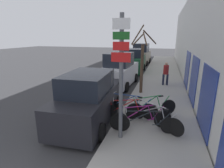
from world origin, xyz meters
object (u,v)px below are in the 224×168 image
object	(u,v)px
bicycle_4	(129,107)
bicycle_5	(151,108)
signpost	(121,75)
parked_car_1	(120,71)
parked_car_2	(134,62)
street_tree	(142,62)
bicycle_3	(129,110)
parked_car_0	(89,99)
bicycle_0	(145,123)
bicycle_1	(141,119)
pedestrian_near	(166,72)
parked_car_3	(141,55)
bicycle_2	(155,117)

from	to	relation	value
bicycle_4	bicycle_5	distance (m)	0.93
signpost	parked_car_1	world-z (taller)	signpost
parked_car_2	street_tree	size ratio (longest dim) A/B	1.08
bicycle_3	parked_car_0	world-z (taller)	parked_car_0
parked_car_1	street_tree	distance (m)	2.60
bicycle_0	bicycle_5	distance (m)	1.36
signpost	bicycle_1	world-z (taller)	signpost
bicycle_3	street_tree	distance (m)	3.89
parked_car_0	parked_car_1	world-z (taller)	parked_car_1
signpost	pedestrian_near	bearing A→B (deg)	79.21
bicycle_1	parked_car_3	world-z (taller)	parked_car_3
bicycle_1	bicycle_0	bearing A→B (deg)	-166.14
parked_car_0	street_tree	bearing A→B (deg)	63.69
parked_car_0	parked_car_3	distance (m)	16.17
bicycle_5	parked_car_2	distance (m)	10.29
bicycle_0	parked_car_3	xyz separation A→B (m)	(-2.43, 16.78, 0.63)
bicycle_1	bicycle_5	world-z (taller)	bicycle_5
signpost	pedestrian_near	distance (m)	7.53
pedestrian_near	street_tree	size ratio (longest dim) A/B	0.41
bicycle_1	parked_car_3	distance (m)	16.73
bicycle_5	bicycle_1	bearing A→B (deg)	134.97
bicycle_1	parked_car_3	bearing A→B (deg)	-16.00
bicycle_2	parked_car_0	world-z (taller)	parked_car_0
parked_car_2	parked_car_3	bearing A→B (deg)	89.14
bicycle_2	bicycle_4	xyz separation A→B (m)	(-1.11, 0.63, 0.02)
bicycle_2	bicycle_4	bearing A→B (deg)	95.14
parked_car_3	pedestrian_near	size ratio (longest dim) A/B	2.85
bicycle_0	bicycle_3	xyz separation A→B (m)	(-0.76, 0.90, 0.00)
bicycle_0	parked_car_1	size ratio (longest dim) A/B	0.51
street_tree	bicycle_1	bearing A→B (deg)	-82.11
signpost	bicycle_1	bearing A→B (deg)	52.42
street_tree	bicycle_2	bearing A→B (deg)	-74.83
parked_car_1	parked_car_0	bearing A→B (deg)	-85.40
bicycle_0	parked_car_1	bearing A→B (deg)	11.06
bicycle_3	bicycle_5	distance (m)	0.98
bicycle_3	bicycle_4	size ratio (longest dim) A/B	0.88
parked_car_1	pedestrian_near	bearing A→B (deg)	13.64
parked_car_3	bicycle_3	bearing A→B (deg)	-81.97
parked_car_0	bicycle_4	bearing A→B (deg)	16.17
bicycle_5	parked_car_3	world-z (taller)	parked_car_3
bicycle_1	parked_car_2	distance (m)	11.33
signpost	parked_car_3	distance (m)	17.45
pedestrian_near	street_tree	world-z (taller)	street_tree
parked_car_1	bicycle_3	bearing A→B (deg)	-68.16
parked_car_3	bicycle_2	bearing A→B (deg)	-78.40
bicycle_0	bicycle_1	xyz separation A→B (m)	(-0.17, 0.22, 0.03)
bicycle_0	bicycle_1	distance (m)	0.28
bicycle_4	pedestrian_near	world-z (taller)	pedestrian_near
bicycle_2	street_tree	world-z (taller)	street_tree
bicycle_3	bicycle_5	size ratio (longest dim) A/B	1.09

